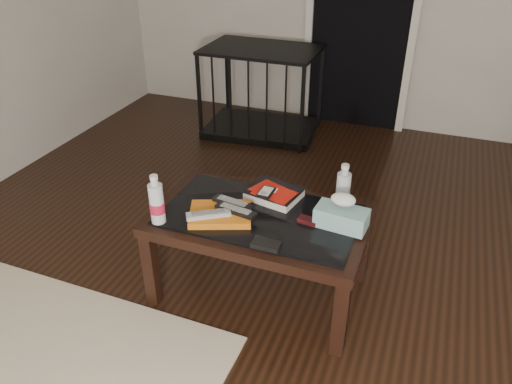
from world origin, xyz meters
The scene contains 16 objects.
ground centered at (0.00, 0.00, 0.00)m, with size 5.00×5.00×0.00m, color black.
doorway centered at (-0.40, 2.47, 1.02)m, with size 0.90×0.08×2.07m.
coffee_table centered at (-0.39, 0.12, 0.40)m, with size 1.00×0.60×0.46m.
pet_crate centered at (-1.08, 2.00, 0.23)m, with size 0.95×0.68×0.71m.
magazines centered at (-0.56, 0.03, 0.48)m, with size 0.28×0.21×0.03m, color orange.
remote_silver centered at (-0.59, -0.02, 0.50)m, with size 0.20×0.05×0.02m, color #B6B6BB.
remote_black_front centered at (-0.49, 0.05, 0.50)m, with size 0.20×0.05×0.02m, color black.
remote_black_back centered at (-0.53, 0.11, 0.50)m, with size 0.20×0.05×0.02m, color black.
textbook centered at (-0.38, 0.28, 0.48)m, with size 0.25×0.20×0.05m, color black.
dvd_mailers centered at (-0.39, 0.26, 0.51)m, with size 0.19×0.14×0.01m, color red.
ipod centered at (-0.40, 0.22, 0.52)m, with size 0.06×0.10×0.02m, color black.
flip_phone centered at (-0.16, 0.13, 0.47)m, with size 0.09×0.05×0.02m, color black.
wallet centered at (-0.28, -0.11, 0.47)m, with size 0.12×0.07×0.02m, color black.
water_bottle_left centered at (-0.80, -0.10, 0.58)m, with size 0.07×0.07×0.24m, color silver.
water_bottle_right centered at (-0.05, 0.29, 0.58)m, with size 0.07×0.07×0.24m, color silver.
tissue_box centered at (-0.02, 0.15, 0.51)m, with size 0.23×0.12×0.09m, color #22747D.
Camera 1 is at (0.28, -1.71, 1.74)m, focal length 35.00 mm.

